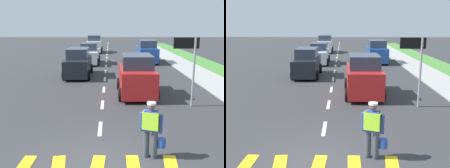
% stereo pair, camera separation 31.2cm
% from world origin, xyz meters
% --- Properties ---
extents(ground_plane, '(96.00, 96.00, 0.00)m').
position_xyz_m(ground_plane, '(0.00, 21.00, 0.00)').
color(ground_plane, '#333335').
extents(sidewalk_right, '(2.40, 72.00, 0.14)m').
position_xyz_m(sidewalk_right, '(7.20, 10.00, 0.00)').
color(sidewalk_right, '#9E9E99').
rests_on(sidewalk_right, ground).
extents(lane_center_line, '(0.14, 46.40, 0.01)m').
position_xyz_m(lane_center_line, '(0.00, 25.20, 0.00)').
color(lane_center_line, silver).
rests_on(lane_center_line, ground).
extents(road_worker, '(0.76, 0.42, 1.67)m').
position_xyz_m(road_worker, '(1.55, 0.52, 0.93)').
color(road_worker, '#383D4C').
rests_on(road_worker, ground).
extents(lane_direction_sign, '(1.16, 0.11, 3.20)m').
position_xyz_m(lane_direction_sign, '(3.96, 5.47, 2.41)').
color(lane_direction_sign, gray).
rests_on(lane_direction_sign, ground).
extents(car_outgoing_ahead, '(2.02, 3.96, 2.20)m').
position_xyz_m(car_outgoing_ahead, '(1.79, 7.55, 1.02)').
color(car_outgoing_ahead, red).
rests_on(car_outgoing_ahead, ground).
extents(car_parked_far, '(2.00, 4.31, 2.21)m').
position_xyz_m(car_parked_far, '(3.98, 19.75, 1.03)').
color(car_parked_far, '#1E4799').
rests_on(car_parked_far, ground).
extents(car_oncoming_second, '(1.92, 4.31, 1.98)m').
position_xyz_m(car_oncoming_second, '(-1.60, 19.07, 0.92)').
color(car_oncoming_second, silver).
rests_on(car_oncoming_second, ground).
extents(car_oncoming_lead, '(1.91, 4.39, 2.05)m').
position_xyz_m(car_oncoming_lead, '(-1.94, 12.85, 0.95)').
color(car_oncoming_lead, black).
rests_on(car_oncoming_lead, ground).
extents(car_oncoming_third, '(2.03, 4.17, 2.26)m').
position_xyz_m(car_oncoming_third, '(-1.67, 29.14, 1.05)').
color(car_oncoming_third, silver).
rests_on(car_oncoming_third, ground).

